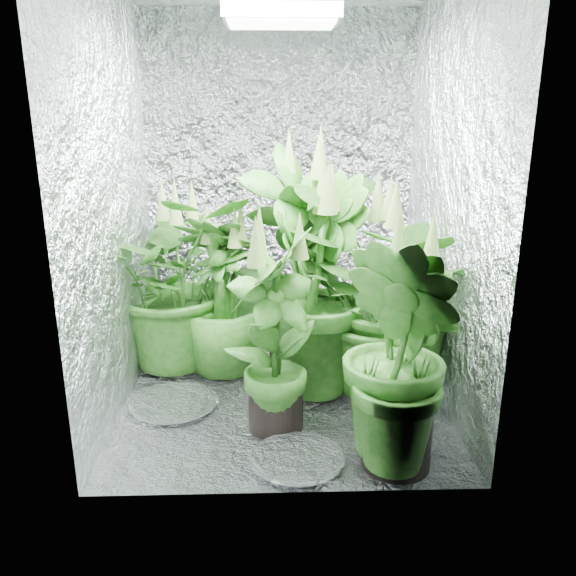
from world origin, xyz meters
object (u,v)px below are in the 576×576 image
Objects in this scene: plant_b at (297,264)px; plant_d at (223,298)px; plant_a at (178,281)px; circulation_fan at (385,341)px; grow_lamp at (281,14)px; plant_e at (387,294)px; plant_f at (275,333)px; plant_g at (401,358)px; plant_c at (317,289)px.

plant_b is 1.38× the size of plant_d.
plant_a is 1.25m from circulation_fan.
plant_d is (-0.32, 0.30, -1.38)m from grow_lamp.
plant_b is 0.55m from plant_e.
circulation_fan is at bearing 32.32° from grow_lamp.
plant_e reaches higher than plant_a.
plant_d is 0.68m from plant_f.
plant_g is (-0.07, -0.63, -0.07)m from plant_e.
circulation_fan is at bearing 4.93° from plant_b.
plant_b is at bearing -5.20° from plant_a.
plant_a is at bearing 160.33° from plant_e.
plant_f is 3.07× the size of circulation_fan.
plant_b is at bearing 5.17° from plant_d.
grow_lamp reaches higher than plant_b.
circulation_fan is at bearing 5.04° from plant_d.
plant_e is (0.52, 0.01, -1.28)m from grow_lamp.
plant_e is 1.15× the size of plant_g.
plant_c is 1.25× the size of plant_d.
circulation_fan is (0.65, 0.70, -0.33)m from plant_f.
plant_f is at bearing -119.17° from plant_c.
plant_a is 1.46m from plant_g.
plant_b reaches higher than plant_f.
plant_c reaches higher than plant_g.
plant_a is 1.18m from plant_e.
plant_f is (0.29, -0.62, 0.03)m from plant_d.
plant_e is at bearing 0.88° from grow_lamp.
plant_f is 1.01m from circulation_fan.
plant_g reaches higher than circulation_fan.
plant_a is 0.83m from plant_c.
plant_b reaches higher than plant_a.
plant_e is at bearing -10.58° from plant_c.
plant_a is at bearing 159.13° from plant_d.
plant_a is 1.03× the size of plant_g.
plant_c is at bearing 60.83° from plant_f.
plant_b is 0.29m from plant_c.
plant_a is 0.89× the size of plant_c.
plant_f is (-0.13, -0.65, -0.15)m from plant_b.
plant_c is at bearing -23.53° from plant_a.
grow_lamp is 0.46× the size of plant_a.
plant_f is 0.97× the size of plant_g.
plant_b is at bearing 107.75° from plant_c.
plant_c is at bearing 169.42° from plant_e.
plant_c is 3.64× the size of circulation_fan.
plant_c reaches higher than plant_f.
plant_b is at bearing 110.82° from plant_g.
plant_g is (0.50, -0.31, 0.01)m from plant_f.
plant_b is 0.45m from plant_d.
plant_a is 0.90m from plant_f.
plant_d is (-0.41, -0.04, -0.18)m from plant_b.
plant_c reaches higher than plant_e.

